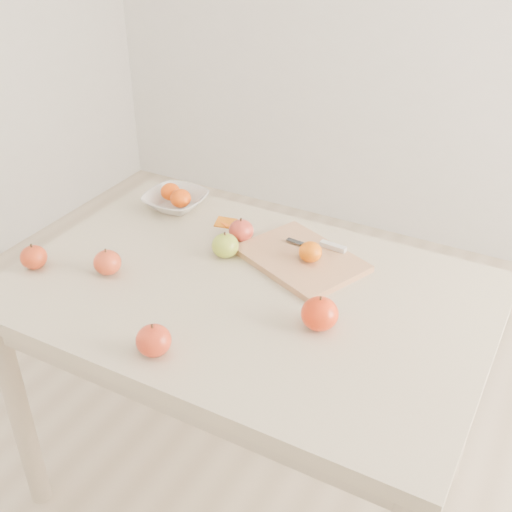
% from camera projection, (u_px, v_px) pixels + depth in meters
% --- Properties ---
extents(ground, '(3.50, 3.50, 0.00)m').
position_uv_depth(ground, '(248.00, 484.00, 2.01)').
color(ground, '#C6B293').
rests_on(ground, ground).
extents(table, '(1.20, 0.80, 0.75)m').
position_uv_depth(table, '(247.00, 320.00, 1.67)').
color(table, beige).
rests_on(table, ground).
extents(cutting_board, '(0.38, 0.33, 0.02)m').
position_uv_depth(cutting_board, '(301.00, 259.00, 1.72)').
color(cutting_board, tan).
rests_on(cutting_board, table).
extents(board_tangerine, '(0.06, 0.06, 0.05)m').
position_uv_depth(board_tangerine, '(310.00, 252.00, 1.68)').
color(board_tangerine, '#DB6307').
rests_on(board_tangerine, cutting_board).
extents(fruit_bowl, '(0.19, 0.19, 0.05)m').
position_uv_depth(fruit_bowl, '(176.00, 201.00, 1.98)').
color(fruit_bowl, silver).
rests_on(fruit_bowl, table).
extents(bowl_tangerine_near, '(0.06, 0.06, 0.05)m').
position_uv_depth(bowl_tangerine_near, '(170.00, 192.00, 1.98)').
color(bowl_tangerine_near, '#E45708').
rests_on(bowl_tangerine_near, fruit_bowl).
extents(bowl_tangerine_far, '(0.06, 0.06, 0.06)m').
position_uv_depth(bowl_tangerine_far, '(181.00, 198.00, 1.94)').
color(bowl_tangerine_far, '#DB4507').
rests_on(bowl_tangerine_far, fruit_bowl).
extents(orange_peel_a, '(0.07, 0.06, 0.01)m').
position_uv_depth(orange_peel_a, '(226.00, 224.00, 1.89)').
color(orange_peel_a, '#C4600D').
rests_on(orange_peel_a, table).
extents(orange_peel_b, '(0.06, 0.05, 0.01)m').
position_uv_depth(orange_peel_b, '(227.00, 224.00, 1.90)').
color(orange_peel_b, '#D85A0F').
rests_on(orange_peel_b, table).
extents(paring_knife, '(0.17, 0.05, 0.01)m').
position_uv_depth(paring_knife, '(328.00, 246.00, 1.74)').
color(paring_knife, silver).
rests_on(paring_knife, cutting_board).
extents(apple_green, '(0.07, 0.07, 0.07)m').
position_uv_depth(apple_green, '(225.00, 246.00, 1.73)').
color(apple_green, '#75A019').
rests_on(apple_green, table).
extents(apple_red_c, '(0.08, 0.08, 0.07)m').
position_uv_depth(apple_red_c, '(154.00, 340.00, 1.39)').
color(apple_red_c, '#9B150E').
rests_on(apple_red_c, table).
extents(apple_red_a, '(0.07, 0.07, 0.06)m').
position_uv_depth(apple_red_a, '(241.00, 231.00, 1.80)').
color(apple_red_a, maroon).
rests_on(apple_red_a, table).
extents(apple_red_e, '(0.09, 0.09, 0.08)m').
position_uv_depth(apple_red_e, '(320.00, 314.00, 1.46)').
color(apple_red_e, '#A60904').
rests_on(apple_red_e, table).
extents(apple_red_d, '(0.07, 0.07, 0.06)m').
position_uv_depth(apple_red_d, '(34.00, 257.00, 1.68)').
color(apple_red_d, maroon).
rests_on(apple_red_d, table).
extents(apple_red_b, '(0.07, 0.07, 0.07)m').
position_uv_depth(apple_red_b, '(107.00, 262.00, 1.66)').
color(apple_red_b, '#A4160D').
rests_on(apple_red_b, table).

